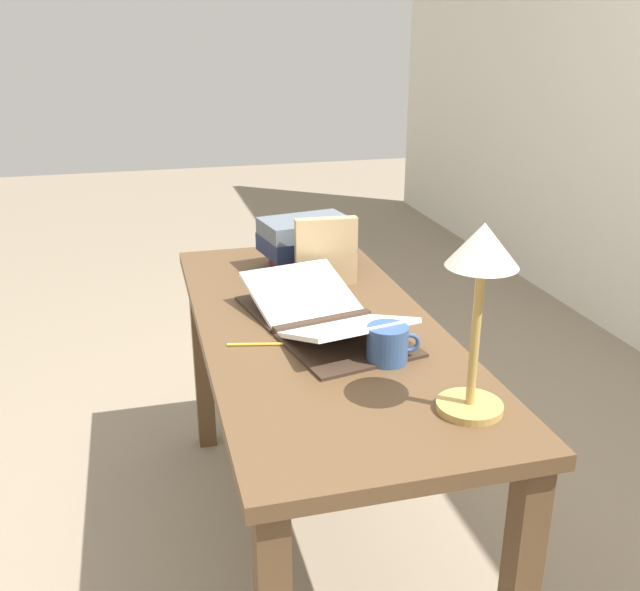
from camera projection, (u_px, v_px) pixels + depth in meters
The scene contains 8 objects.
ground_plane at pixel (318, 548), 2.10m from camera, with size 12.00×12.00×0.00m, color gray.
reading_desk at pixel (318, 361), 1.88m from camera, with size 1.40×0.60×0.72m.
open_book at pixel (323, 316), 1.81m from camera, with size 0.59×0.38×0.09m.
book_stack_tall at pixel (306, 243), 2.22m from camera, with size 0.23×0.30×0.16m.
book_standing_upright at pixel (326, 252), 2.07m from camera, with size 0.04×0.18×0.20m.
reading_lamp at pixel (481, 275), 1.32m from camera, with size 0.14×0.14×0.39m.
coffee_mug at pixel (388, 344), 1.61m from camera, with size 0.09×0.12×0.09m.
pencil at pixel (260, 344), 1.71m from camera, with size 0.04×0.15×0.01m.
Camera 1 is at (1.64, -0.42, 1.45)m, focal length 40.00 mm.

